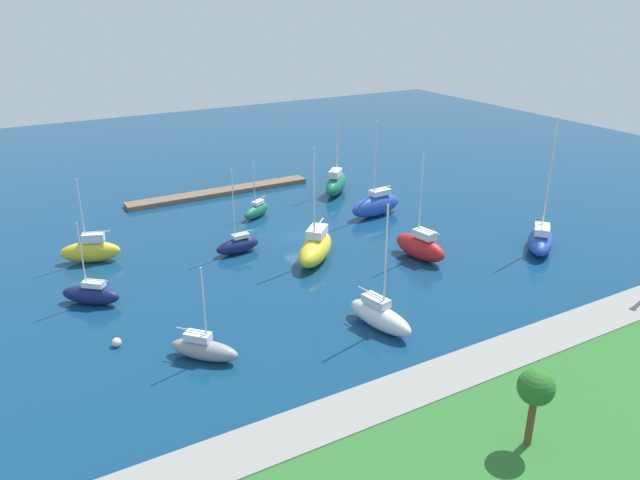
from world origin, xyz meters
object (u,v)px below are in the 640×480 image
at_px(pier_dock, 220,192).
at_px(sailboat_red_center_basin, 420,246).
at_px(mooring_buoy_white, 117,342).
at_px(sailboat_blue_near_pier, 541,239).
at_px(sailboat_green_along_channel, 336,183).
at_px(sailboat_gray_lone_north, 204,349).
at_px(sailboat_navy_off_beacon, 91,294).
at_px(park_tree_center, 536,389).
at_px(sailboat_green_east_end, 257,210).
at_px(sailboat_blue_far_north, 376,205).
at_px(sailboat_yellow_inner_mooring, 91,250).
at_px(sailboat_yellow_lone_south, 316,248).
at_px(sailboat_navy_far_south, 238,245).
at_px(sailboat_white_west_end, 380,316).

relative_size(pier_dock, sailboat_red_center_basin, 2.29).
bearing_deg(mooring_buoy_white, sailboat_blue_near_pier, 176.17).
bearing_deg(sailboat_green_along_channel, sailboat_gray_lone_north, 179.87).
xyz_separation_m(sailboat_red_center_basin, sailboat_navy_off_beacon, (30.88, -6.52, -0.40)).
height_order(sailboat_red_center_basin, sailboat_gray_lone_north, sailboat_red_center_basin).
height_order(park_tree_center, sailboat_green_east_end, sailboat_green_east_end).
bearing_deg(park_tree_center, sailboat_green_east_end, -94.52).
bearing_deg(sailboat_blue_far_north, park_tree_center, 60.55).
xyz_separation_m(pier_dock, sailboat_yellow_inner_mooring, (19.27, 14.31, 0.93)).
relative_size(sailboat_gray_lone_north, sailboat_blue_far_north, 0.65).
bearing_deg(mooring_buoy_white, sailboat_blue_far_north, -157.12).
bearing_deg(sailboat_green_east_end, sailboat_blue_near_pier, 100.67).
distance_m(park_tree_center, sailboat_yellow_inner_mooring, 44.95).
relative_size(sailboat_yellow_inner_mooring, sailboat_red_center_basin, 0.80).
xyz_separation_m(sailboat_blue_far_north, sailboat_yellow_lone_south, (12.86, 7.92, -0.01)).
bearing_deg(park_tree_center, sailboat_gray_lone_north, -57.18).
height_order(pier_dock, sailboat_navy_far_south, sailboat_navy_far_south).
distance_m(sailboat_white_west_end, sailboat_yellow_lone_south, 14.36).
bearing_deg(sailboat_gray_lone_north, mooring_buoy_white, -176.25).
xyz_separation_m(sailboat_white_west_end, sailboat_blue_far_north, (-14.95, -22.12, 0.30)).
xyz_separation_m(park_tree_center, sailboat_blue_far_north, (-16.30, -38.74, -3.54)).
height_order(sailboat_green_east_end, sailboat_green_along_channel, sailboat_green_along_channel).
bearing_deg(mooring_buoy_white, sailboat_yellow_inner_mooring, -94.98).
distance_m(sailboat_blue_near_pier, sailboat_yellow_inner_mooring, 46.17).
xyz_separation_m(sailboat_blue_near_pier, sailboat_navy_off_beacon, (43.28, -10.98, -0.27)).
bearing_deg(sailboat_navy_off_beacon, sailboat_red_center_basin, -151.89).
xyz_separation_m(pier_dock, mooring_buoy_white, (20.78, 31.68, 0.06)).
height_order(sailboat_red_center_basin, sailboat_blue_far_north, sailboat_blue_far_north).
xyz_separation_m(sailboat_green_east_end, sailboat_blue_far_north, (-12.70, 6.72, 0.54)).
distance_m(sailboat_blue_far_north, sailboat_navy_off_beacon, 34.88).
bearing_deg(sailboat_white_west_end, sailboat_green_east_end, 164.90).
bearing_deg(sailboat_green_east_end, sailboat_navy_off_beacon, -0.46).
xyz_separation_m(sailboat_green_east_end, sailboat_green_along_channel, (-13.10, -3.18, 0.58)).
height_order(sailboat_yellow_lone_south, sailboat_navy_off_beacon, sailboat_yellow_lone_south).
distance_m(sailboat_navy_far_south, sailboat_red_center_basin, 18.72).
relative_size(sailboat_green_east_end, mooring_buoy_white, 9.68).
distance_m(sailboat_yellow_inner_mooring, sailboat_green_along_channel, 33.64).
height_order(sailboat_blue_near_pier, sailboat_navy_far_south, sailboat_blue_near_pier).
bearing_deg(sailboat_yellow_lone_south, park_tree_center, 38.70).
relative_size(park_tree_center, mooring_buoy_white, 6.90).
xyz_separation_m(park_tree_center, sailboat_navy_far_south, (2.61, -36.47, -4.03)).
distance_m(sailboat_red_center_basin, sailboat_gray_lone_north, 26.21).
relative_size(sailboat_navy_far_south, sailboat_gray_lone_north, 1.22).
height_order(sailboat_green_along_channel, sailboat_navy_off_beacon, sailboat_green_along_channel).
bearing_deg(mooring_buoy_white, sailboat_gray_lone_north, 136.41).
relative_size(park_tree_center, sailboat_navy_far_south, 0.54).
bearing_deg(sailboat_yellow_inner_mooring, mooring_buoy_white, 105.88).
distance_m(sailboat_navy_off_beacon, mooring_buoy_white, 8.13).
height_order(pier_dock, sailboat_blue_near_pier, sailboat_blue_near_pier).
distance_m(sailboat_green_along_channel, sailboat_yellow_lone_south, 22.21).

